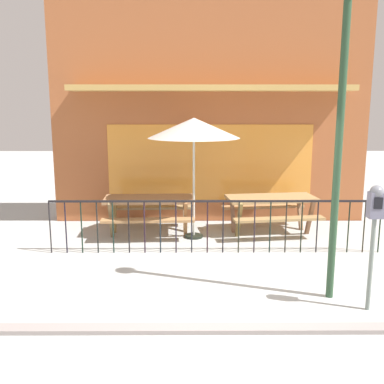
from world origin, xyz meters
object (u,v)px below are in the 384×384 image
object	(u,v)px
street_lamp	(342,98)
picnic_table_right	(271,204)
patio_umbrella	(194,129)
picnic_table_left	(149,205)
parking_meter_near	(375,215)

from	to	relation	value
street_lamp	picnic_table_right	bearing A→B (deg)	94.89
patio_umbrella	street_lamp	bearing A→B (deg)	-56.76
picnic_table_left	parking_meter_near	world-z (taller)	parking_meter_near
street_lamp	picnic_table_left	bearing A→B (deg)	132.14
parking_meter_near	street_lamp	size ratio (longest dim) A/B	0.39
parking_meter_near	street_lamp	distance (m)	1.54
patio_umbrella	street_lamp	world-z (taller)	street_lamp
street_lamp	parking_meter_near	bearing A→B (deg)	-46.66
picnic_table_left	patio_umbrella	world-z (taller)	patio_umbrella
parking_meter_near	street_lamp	xyz separation A→B (m)	(-0.38, 0.40, 1.44)
picnic_table_left	parking_meter_near	distance (m)	4.73
parking_meter_near	picnic_table_right	bearing A→B (deg)	100.33
picnic_table_right	street_lamp	world-z (taller)	street_lamp
picnic_table_left	patio_umbrella	xyz separation A→B (m)	(0.91, -0.23, 1.56)
picnic_table_right	patio_umbrella	world-z (taller)	patio_umbrella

